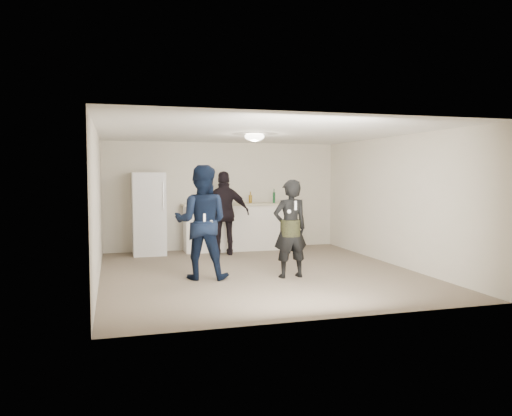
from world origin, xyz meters
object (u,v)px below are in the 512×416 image
object	(u,v)px
shaker	(211,200)
man	(201,222)
fridge	(149,214)
woman	(290,229)
spectator	(225,213)
counter	(241,228)

from	to	relation	value
shaker	man	distance (m)	2.99
fridge	woman	size ratio (longest dim) A/B	1.07
shaker	man	bearing A→B (deg)	-103.87
man	woman	distance (m)	1.51
woman	spectator	bearing A→B (deg)	-82.46
fridge	man	xyz separation A→B (m)	(0.68, -2.82, 0.06)
counter	man	xyz separation A→B (m)	(-1.41, -2.89, 0.43)
counter	woman	size ratio (longest dim) A/B	1.55
counter	woman	world-z (taller)	woman
counter	spectator	xyz separation A→B (m)	(-0.50, -0.57, 0.39)
fridge	man	size ratio (longest dim) A/B	0.94
counter	man	world-z (taller)	man
counter	woman	xyz separation A→B (m)	(0.06, -3.22, 0.31)
shaker	spectator	world-z (taller)	spectator
counter	shaker	size ratio (longest dim) A/B	15.29
fridge	spectator	bearing A→B (deg)	-17.56
fridge	man	bearing A→B (deg)	-76.48
counter	fridge	size ratio (longest dim) A/B	1.44
fridge	man	world-z (taller)	man
shaker	man	world-z (taller)	man
woman	man	bearing A→B (deg)	-16.76
fridge	man	distance (m)	2.91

